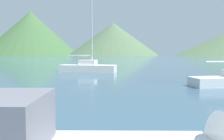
% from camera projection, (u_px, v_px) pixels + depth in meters
% --- Properties ---
extents(sailboat_inner, '(5.55, 2.41, 8.19)m').
position_uv_depth(sailboat_inner, '(88.00, 67.00, 26.96)').
color(sailboat_inner, white).
rests_on(sailboat_inner, ground_plane).
extents(hill_central, '(35.74, 35.74, 16.14)m').
position_uv_depth(hill_central, '(31.00, 33.00, 105.00)').
color(hill_central, '#3D6038').
rests_on(hill_central, ground_plane).
extents(hill_east, '(32.36, 32.36, 11.55)m').
position_uv_depth(hill_east, '(113.00, 39.00, 100.85)').
color(hill_east, '#4C6647').
rests_on(hill_east, ground_plane).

